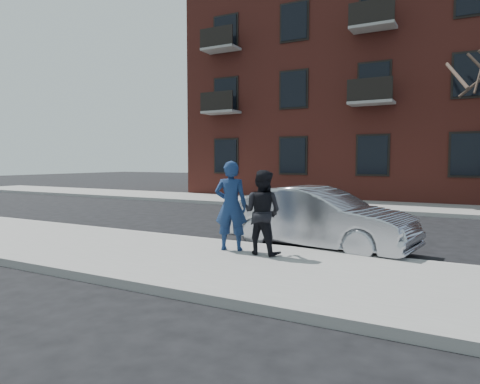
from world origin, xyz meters
The scene contains 9 objects.
ground centered at (0.00, 0.00, 0.00)m, with size 100.00×100.00×0.00m, color black.
near_sidewalk centered at (0.00, -0.25, 0.07)m, with size 50.00×3.50×0.15m, color gray.
near_curb centered at (0.00, 1.55, 0.07)m, with size 50.00×0.10×0.15m, color #999691.
far_sidewalk centered at (0.00, 11.25, 0.07)m, with size 50.00×3.50×0.15m, color gray.
far_curb centered at (0.00, 9.45, 0.07)m, with size 50.00×0.10×0.15m, color #999691.
apartment_building centered at (2.00, 18.00, 6.16)m, with size 24.30×10.30×12.30m.
silver_sedan centered at (1.07, 2.30, 0.69)m, with size 1.45×4.17×1.37m, color #999BA3.
man_hoodie centered at (-0.23, 0.67, 1.05)m, with size 0.76×0.62×1.80m.
man_peacoat centered at (0.48, 0.65, 0.96)m, with size 0.83×0.66×1.63m.
Camera 1 is at (3.99, -6.76, 1.96)m, focal length 32.00 mm.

